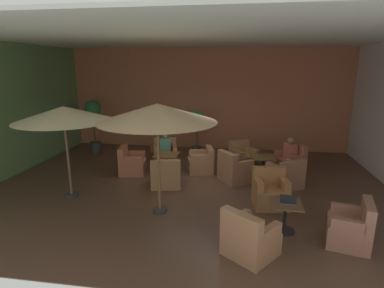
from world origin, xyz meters
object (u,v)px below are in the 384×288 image
(armchair_mid_center_west, at_px, (285,177))
(patron_blue_shirt, at_px, (290,149))
(armchair_front_left_north, at_px, (270,192))
(armchair_front_right_south, at_px, (166,176))
(armchair_front_left_east, at_px, (249,239))
(potted_tree_left_corner, at_px, (197,124))
(armchair_front_right_west, at_px, (202,163))
(patio_umbrella_tall_red, at_px, (157,113))
(cafe_table_front_left, at_px, (285,211))
(potted_tree_mid_right, at_px, (93,118))
(patio_umbrella_center_beige, at_px, (64,114))
(potted_tree_mid_left, at_px, (155,122))
(armchair_front_left_south, at_px, (351,228))
(armchair_mid_center_east, at_px, (243,158))
(patron_by_window, at_px, (165,144))
(open_laptop, at_px, (288,201))
(armchair_mid_center_south, at_px, (234,170))
(armchair_front_right_north, at_px, (165,154))
(armchair_front_right_east, at_px, (131,164))
(cafe_table_front_right, at_px, (167,158))
(iced_drink_cup, at_px, (282,199))
(cafe_table_mid_center, at_px, (263,161))
(armchair_mid_center_north, at_px, (290,162))

(armchair_mid_center_west, xyz_separation_m, patron_blue_shirt, (0.29, 1.32, 0.43))
(armchair_front_left_north, height_order, armchair_front_right_south, armchair_front_left_north)
(armchair_front_left_east, height_order, potted_tree_left_corner, potted_tree_left_corner)
(armchair_front_right_west, bearing_deg, patio_umbrella_tall_red, -102.02)
(cafe_table_front_left, relative_size, potted_tree_mid_right, 0.31)
(patio_umbrella_center_beige, bearing_deg, potted_tree_mid_left, 77.41)
(armchair_front_right_west, distance_m, potted_tree_left_corner, 2.20)
(armchair_front_left_south, bearing_deg, armchair_mid_center_east, 113.98)
(patron_by_window, xyz_separation_m, open_laptop, (3.44, -4.06, -0.01))
(armchair_mid_center_east, xyz_separation_m, armchair_mid_center_south, (-0.26, -1.42, 0.02))
(patio_umbrella_center_beige, bearing_deg, patron_blue_shirt, 25.51)
(patron_blue_shirt, relative_size, patron_by_window, 1.05)
(armchair_front_right_south, relative_size, potted_tree_mid_left, 0.53)
(patron_blue_shirt, bearing_deg, armchair_mid_center_south, -147.79)
(cafe_table_front_left, height_order, patio_umbrella_tall_red, patio_umbrella_tall_red)
(armchair_front_right_north, distance_m, patio_umbrella_tall_red, 4.18)
(armchair_front_right_east, height_order, patio_umbrella_tall_red, patio_umbrella_tall_red)
(armchair_front_left_north, bearing_deg, cafe_table_front_right, 147.35)
(armchair_front_left_north, distance_m, armchair_front_right_west, 2.88)
(patio_umbrella_center_beige, bearing_deg, armchair_front_right_west, 37.75)
(armchair_front_right_south, distance_m, iced_drink_cup, 3.45)
(potted_tree_mid_left, bearing_deg, potted_tree_mid_right, -166.46)
(armchair_mid_center_east, bearing_deg, cafe_table_mid_center, -55.75)
(potted_tree_mid_left, relative_size, iced_drink_cup, 15.89)
(armchair_mid_center_east, bearing_deg, potted_tree_mid_left, 157.28)
(potted_tree_mid_left, xyz_separation_m, patron_blue_shirt, (4.75, -1.76, -0.42))
(armchair_front_right_east, bearing_deg, armchair_mid_center_east, 19.30)
(potted_tree_mid_right, bearing_deg, cafe_table_front_right, -30.20)
(armchair_front_right_south, distance_m, armchair_mid_center_east, 2.97)
(cafe_table_mid_center, distance_m, potted_tree_mid_right, 6.43)
(cafe_table_mid_center, distance_m, potted_tree_left_corner, 3.17)
(armchair_front_right_east, xyz_separation_m, patio_umbrella_tall_red, (1.52, -2.40, 1.95))
(cafe_table_front_left, xyz_separation_m, armchair_front_left_north, (-0.19, 1.16, -0.10))
(armchair_front_left_east, height_order, patron_blue_shirt, patron_blue_shirt)
(armchair_front_left_south, bearing_deg, iced_drink_cup, 164.59)
(cafe_table_front_right, height_order, armchair_front_right_north, armchair_front_right_north)
(potted_tree_left_corner, bearing_deg, armchair_mid_center_west, -45.88)
(cafe_table_front_right, relative_size, armchair_front_right_north, 0.77)
(armchair_front_right_west, xyz_separation_m, potted_tree_mid_left, (-2.04, 2.14, 0.86))
(patio_umbrella_tall_red, bearing_deg, armchair_mid_center_east, 62.21)
(armchair_front_right_south, distance_m, armchair_mid_center_north, 3.97)
(armchair_mid_center_south, bearing_deg, armchair_front_right_west, 146.83)
(armchair_front_right_north, height_order, armchair_mid_center_east, armchair_front_right_north)
(armchair_front_right_south, relative_size, patron_blue_shirt, 1.38)
(patio_umbrella_tall_red, relative_size, iced_drink_cup, 23.30)
(armchair_front_right_north, height_order, patron_by_window, patron_by_window)
(potted_tree_mid_right, bearing_deg, armchair_front_left_south, -34.84)
(cafe_table_front_right, height_order, armchair_front_right_west, armchair_front_right_west)
(cafe_table_front_left, bearing_deg, potted_tree_left_corner, 115.29)
(cafe_table_mid_center, distance_m, armchair_mid_center_east, 1.03)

